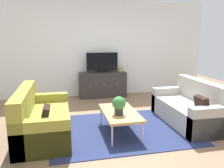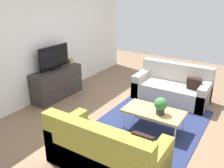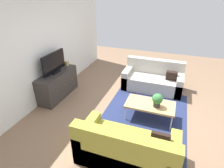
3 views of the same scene
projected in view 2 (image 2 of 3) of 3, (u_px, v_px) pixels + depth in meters
The scene contains 10 objects.
ground_plane at pixel (141, 124), 4.73m from camera, with size 10.00×10.00×0.00m, color #84664C.
wall_back at pixel (42, 41), 5.50m from camera, with size 6.40×0.12×2.70m, color white.
area_rug at pixel (148, 126), 4.65m from camera, with size 2.50×1.90×0.01m, color navy.
couch_left_side at pixel (104, 153), 3.44m from camera, with size 0.82×1.68×0.83m.
couch_right_side at pixel (173, 88), 5.70m from camera, with size 0.82×1.68×0.83m.
coffee_table at pixel (154, 112), 4.41m from camera, with size 0.58×1.08×0.39m.
potted_plant at pixel (161, 105), 4.22m from camera, with size 0.23×0.23×0.31m.
tv_console at pixel (57, 83), 5.79m from camera, with size 1.31×0.47×0.70m.
flat_screen_tv at pixel (54, 58), 5.57m from camera, with size 0.87×0.16×0.55m.
mantel_clock at pixel (71, 61), 6.06m from camera, with size 0.11×0.07×0.13m, color tan.
Camera 2 is at (-3.78, -1.72, 2.45)m, focal length 39.07 mm.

